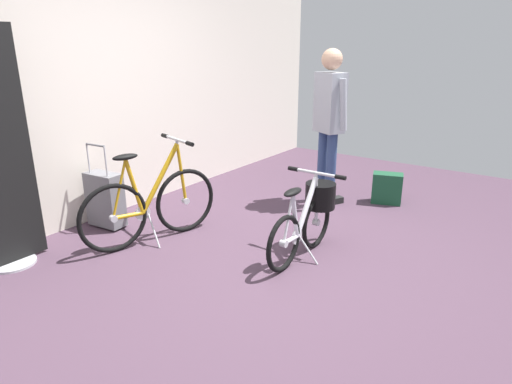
% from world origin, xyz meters
% --- Properties ---
extents(ground_plane, '(7.61, 7.61, 0.00)m').
position_xyz_m(ground_plane, '(0.00, 0.00, 0.00)').
color(ground_plane, '#473342').
extents(back_wall, '(7.61, 0.10, 3.04)m').
position_xyz_m(back_wall, '(0.00, 2.11, 1.52)').
color(back_wall, silver).
rests_on(back_wall, ground_plane).
extents(folding_bike_foreground, '(0.99, 0.53, 0.71)m').
position_xyz_m(folding_bike_foreground, '(0.37, -0.07, 0.35)').
color(folding_bike_foreground, black).
rests_on(folding_bike_foreground, ground_plane).
extents(display_bike_left, '(1.27, 0.53, 0.92)m').
position_xyz_m(display_bike_left, '(-0.24, 1.18, 0.35)').
color(display_bike_left, black).
rests_on(display_bike_left, ground_plane).
extents(visitor_near_wall, '(0.37, 0.47, 1.66)m').
position_xyz_m(visitor_near_wall, '(1.59, 0.39, 0.95)').
color(visitor_near_wall, navy).
rests_on(visitor_near_wall, ground_plane).
extents(rolling_suitcase, '(0.22, 0.38, 0.83)m').
position_xyz_m(rolling_suitcase, '(-0.27, 1.80, 0.28)').
color(rolling_suitcase, slate).
rests_on(rolling_suitcase, ground_plane).
extents(backpack_on_floor, '(0.29, 0.36, 0.34)m').
position_xyz_m(backpack_on_floor, '(1.98, -0.17, 0.17)').
color(backpack_on_floor, '#19472D').
rests_on(backpack_on_floor, ground_plane).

